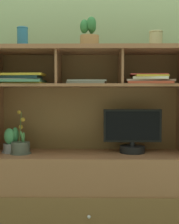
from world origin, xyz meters
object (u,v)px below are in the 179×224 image
Objects in this scene: potted_fern at (12,143)px; potted_succulent at (89,35)px; media_console at (90,170)px; ceramic_vase at (23,37)px; potted_orchid at (21,147)px; magazine_stack_centre at (87,82)px; accent_vase at (156,39)px; tv_monitor at (132,134)px; magazine_stack_right at (21,79)px; magazine_stack_left at (149,79)px.

potted_fern is 0.97m from potted_succulent.
media_console is 1.08m from ceramic_vase.
potted_orchid is 1.08× the size of magazine_stack_centre.
accent_vase is (0.50, -0.00, 0.31)m from magazine_stack_centre.
accent_vase is (1.05, 0.01, 0.75)m from potted_fern.
potted_orchid is at bearing -33.54° from potted_fern.
tv_monitor is 0.82m from potted_orchid.
potted_orchid is 0.95m from potted_succulent.
media_console reaches higher than tv_monitor.
media_console reaches higher than magazine_stack_right.
media_console is 4.26× the size of magazine_stack_right.
magazine_stack_centre is 0.59m from accent_vase.
potted_orchid is at bearing 179.93° from magazine_stack_left.
accent_vase is at bearing -0.09° from magazine_stack_centre.
magazine_stack_centre reaches higher than tv_monitor.
potted_orchid is 1.68× the size of potted_fern.
tv_monitor is 2.01× the size of potted_succulent.
ceramic_vase is at bearing -176.03° from magazine_stack_centre.
magazine_stack_right reaches higher than potted_orchid.
accent_vase is (0.98, 0.06, 0.78)m from potted_orchid.
tv_monitor is at bearing -1.35° from magazine_stack_centre.
potted_orchid is at bearing -119.86° from ceramic_vase.
magazine_stack_left reaches higher than potted_fern.
potted_succulent is (0.49, 0.04, 0.81)m from potted_orchid.
potted_succulent is (0.57, -0.01, 0.78)m from potted_fern.
potted_orchid is at bearing -176.30° from tv_monitor.
potted_orchid is 2.16× the size of ceramic_vase.
magazine_stack_centre is 0.84× the size of magazine_stack_right.
potted_fern is 0.54× the size of magazine_stack_left.
magazine_stack_centre is (-0.33, 0.01, 0.38)m from tv_monitor.
accent_vase is at bearing 2.67° from potted_succulent.
accent_vase reaches higher than potted_orchid.
media_console is 7.00× the size of potted_succulent.
ceramic_vase is at bearing -13.65° from potted_fern.
ceramic_vase is 1.19× the size of accent_vase.
potted_succulent reaches higher than magazine_stack_centre.
potted_succulent is at bearing -56.54° from magazine_stack_centre.
magazine_stack_centre is (-0.44, 0.06, -0.02)m from magazine_stack_left.
potted_succulent reaches higher than accent_vase.
media_console is 1.07m from accent_vase.
magazine_stack_centre is at bearing 179.91° from accent_vase.
ceramic_vase is (-0.48, -0.01, -0.02)m from potted_succulent.
ceramic_vase is at bearing -176.96° from media_console.
accent_vase is (0.97, 0.06, 0.29)m from magazine_stack_right.
accent_vase is (0.06, 0.06, 0.29)m from magazine_stack_left.
potted_fern is (-0.57, -0.00, 0.20)m from media_console.
potted_fern is 0.64× the size of magazine_stack_centre.
magazine_stack_centre is at bearing 159.82° from media_console.
ceramic_vase is at bearing 60.14° from potted_orchid.
magazine_stack_left is 1.18× the size of magazine_stack_centre.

